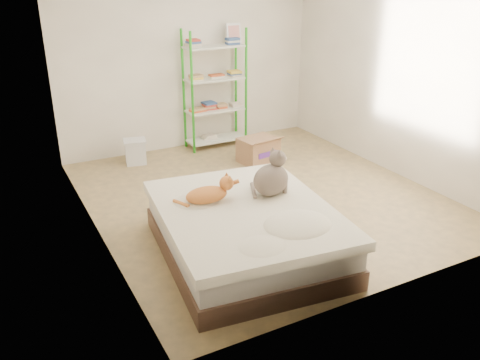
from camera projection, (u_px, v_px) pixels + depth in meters
room at (263, 86)px, 5.45m from camera, size 3.81×4.21×2.61m
bed at (246, 231)px, 4.68m from camera, size 1.71×2.03×0.48m
orange_cat at (206, 193)px, 4.66m from camera, size 0.49×0.29×0.19m
grey_cat at (271, 173)px, 4.77m from camera, size 0.42×0.37×0.44m
shelf_unit at (215, 89)px, 7.29m from camera, size 0.88×0.36×1.74m
cardboard_box at (258, 150)px, 6.91m from camera, size 0.54×0.53×0.39m
white_bin at (135, 151)px, 6.86m from camera, size 0.34×0.32×0.34m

